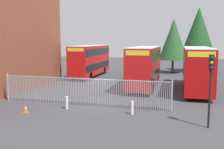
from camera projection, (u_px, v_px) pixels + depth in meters
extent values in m
plane|color=#3D3D42|center=(121.00, 88.00, 27.55)|extent=(100.00, 100.00, 0.00)
cylinder|color=gray|center=(8.00, 88.00, 21.81)|extent=(0.06, 0.06, 2.20)
cylinder|color=gray|center=(9.00, 88.00, 21.77)|extent=(0.06, 0.06, 2.20)
cylinder|color=gray|center=(11.00, 88.00, 21.74)|extent=(0.06, 0.06, 2.20)
cylinder|color=gray|center=(12.00, 88.00, 21.70)|extent=(0.06, 0.06, 2.20)
cylinder|color=gray|center=(13.00, 88.00, 21.67)|extent=(0.06, 0.06, 2.20)
cylinder|color=gray|center=(15.00, 88.00, 21.63)|extent=(0.06, 0.06, 2.20)
cylinder|color=gray|center=(16.00, 88.00, 21.59)|extent=(0.06, 0.06, 2.20)
cylinder|color=gray|center=(18.00, 88.00, 21.56)|extent=(0.06, 0.06, 2.20)
cylinder|color=gray|center=(19.00, 88.00, 21.52)|extent=(0.06, 0.06, 2.20)
cylinder|color=gray|center=(21.00, 88.00, 21.49)|extent=(0.06, 0.06, 2.20)
cylinder|color=gray|center=(22.00, 88.00, 21.45)|extent=(0.06, 0.06, 2.20)
cylinder|color=gray|center=(24.00, 89.00, 21.42)|extent=(0.06, 0.06, 2.20)
cylinder|color=gray|center=(25.00, 89.00, 21.38)|extent=(0.06, 0.06, 2.20)
cylinder|color=gray|center=(27.00, 89.00, 21.34)|extent=(0.06, 0.06, 2.20)
cylinder|color=gray|center=(28.00, 89.00, 21.31)|extent=(0.06, 0.06, 2.20)
cylinder|color=gray|center=(30.00, 89.00, 21.27)|extent=(0.06, 0.06, 2.20)
cylinder|color=gray|center=(31.00, 89.00, 21.24)|extent=(0.06, 0.06, 2.20)
cylinder|color=gray|center=(33.00, 89.00, 21.20)|extent=(0.06, 0.06, 2.20)
cylinder|color=gray|center=(34.00, 89.00, 21.17)|extent=(0.06, 0.06, 2.20)
cylinder|color=gray|center=(36.00, 89.00, 21.13)|extent=(0.06, 0.06, 2.20)
cylinder|color=gray|center=(37.00, 89.00, 21.09)|extent=(0.06, 0.06, 2.20)
cylinder|color=gray|center=(39.00, 89.00, 21.06)|extent=(0.06, 0.06, 2.20)
cylinder|color=gray|center=(40.00, 89.00, 21.02)|extent=(0.06, 0.06, 2.20)
cylinder|color=gray|center=(42.00, 90.00, 20.99)|extent=(0.06, 0.06, 2.20)
cylinder|color=gray|center=(43.00, 90.00, 20.95)|extent=(0.06, 0.06, 2.20)
cylinder|color=gray|center=(45.00, 90.00, 20.92)|extent=(0.06, 0.06, 2.20)
cylinder|color=gray|center=(46.00, 90.00, 20.88)|extent=(0.06, 0.06, 2.20)
cylinder|color=gray|center=(48.00, 90.00, 20.84)|extent=(0.06, 0.06, 2.20)
cylinder|color=gray|center=(49.00, 90.00, 20.81)|extent=(0.06, 0.06, 2.20)
cylinder|color=gray|center=(51.00, 90.00, 20.77)|extent=(0.06, 0.06, 2.20)
cylinder|color=gray|center=(53.00, 90.00, 20.74)|extent=(0.06, 0.06, 2.20)
cylinder|color=gray|center=(54.00, 90.00, 20.70)|extent=(0.06, 0.06, 2.20)
cylinder|color=gray|center=(56.00, 90.00, 20.67)|extent=(0.06, 0.06, 2.20)
cylinder|color=gray|center=(57.00, 90.00, 20.63)|extent=(0.06, 0.06, 2.20)
cylinder|color=gray|center=(59.00, 90.00, 20.59)|extent=(0.06, 0.06, 2.20)
cylinder|color=gray|center=(61.00, 91.00, 20.56)|extent=(0.06, 0.06, 2.20)
cylinder|color=gray|center=(62.00, 91.00, 20.52)|extent=(0.06, 0.06, 2.20)
cylinder|color=gray|center=(64.00, 91.00, 20.49)|extent=(0.06, 0.06, 2.20)
cylinder|color=gray|center=(65.00, 91.00, 20.45)|extent=(0.06, 0.06, 2.20)
cylinder|color=gray|center=(67.00, 91.00, 20.42)|extent=(0.06, 0.06, 2.20)
cylinder|color=gray|center=(69.00, 91.00, 20.38)|extent=(0.06, 0.06, 2.20)
cylinder|color=gray|center=(70.00, 91.00, 20.34)|extent=(0.06, 0.06, 2.20)
cylinder|color=gray|center=(72.00, 91.00, 20.31)|extent=(0.06, 0.06, 2.20)
cylinder|color=gray|center=(73.00, 91.00, 20.27)|extent=(0.06, 0.06, 2.20)
cylinder|color=gray|center=(75.00, 91.00, 20.24)|extent=(0.06, 0.06, 2.20)
cylinder|color=gray|center=(77.00, 91.00, 20.20)|extent=(0.06, 0.06, 2.20)
cylinder|color=gray|center=(78.00, 91.00, 20.17)|extent=(0.06, 0.06, 2.20)
cylinder|color=gray|center=(80.00, 92.00, 20.13)|extent=(0.06, 0.06, 2.20)
cylinder|color=gray|center=(82.00, 92.00, 20.09)|extent=(0.06, 0.06, 2.20)
cylinder|color=gray|center=(83.00, 92.00, 20.06)|extent=(0.06, 0.06, 2.20)
cylinder|color=gray|center=(85.00, 92.00, 20.02)|extent=(0.06, 0.06, 2.20)
cylinder|color=gray|center=(87.00, 92.00, 19.99)|extent=(0.06, 0.06, 2.20)
cylinder|color=gray|center=(89.00, 92.00, 19.95)|extent=(0.06, 0.06, 2.20)
cylinder|color=gray|center=(90.00, 92.00, 19.92)|extent=(0.06, 0.06, 2.20)
cylinder|color=gray|center=(92.00, 92.00, 19.88)|extent=(0.06, 0.06, 2.20)
cylinder|color=gray|center=(94.00, 92.00, 19.84)|extent=(0.06, 0.06, 2.20)
cylinder|color=gray|center=(95.00, 92.00, 19.81)|extent=(0.06, 0.06, 2.20)
cylinder|color=gray|center=(97.00, 92.00, 19.77)|extent=(0.06, 0.06, 2.20)
cylinder|color=gray|center=(99.00, 93.00, 19.74)|extent=(0.06, 0.06, 2.20)
cylinder|color=gray|center=(101.00, 93.00, 19.70)|extent=(0.06, 0.06, 2.20)
cylinder|color=gray|center=(102.00, 93.00, 19.67)|extent=(0.06, 0.06, 2.20)
cylinder|color=gray|center=(104.00, 93.00, 19.63)|extent=(0.06, 0.06, 2.20)
cylinder|color=gray|center=(106.00, 93.00, 19.59)|extent=(0.06, 0.06, 2.20)
cylinder|color=gray|center=(108.00, 93.00, 19.56)|extent=(0.06, 0.06, 2.20)
cylinder|color=gray|center=(109.00, 93.00, 19.52)|extent=(0.06, 0.06, 2.20)
cylinder|color=gray|center=(111.00, 93.00, 19.49)|extent=(0.06, 0.06, 2.20)
cylinder|color=gray|center=(113.00, 93.00, 19.45)|extent=(0.06, 0.06, 2.20)
cylinder|color=gray|center=(115.00, 93.00, 19.42)|extent=(0.06, 0.06, 2.20)
cylinder|color=gray|center=(116.00, 94.00, 19.38)|extent=(0.06, 0.06, 2.20)
cylinder|color=gray|center=(118.00, 94.00, 19.34)|extent=(0.06, 0.06, 2.20)
cylinder|color=gray|center=(120.00, 94.00, 19.31)|extent=(0.06, 0.06, 2.20)
cylinder|color=gray|center=(122.00, 94.00, 19.27)|extent=(0.06, 0.06, 2.20)
cylinder|color=gray|center=(124.00, 94.00, 19.24)|extent=(0.06, 0.06, 2.20)
cylinder|color=gray|center=(126.00, 94.00, 19.20)|extent=(0.06, 0.06, 2.20)
cylinder|color=gray|center=(127.00, 94.00, 19.17)|extent=(0.06, 0.06, 2.20)
cylinder|color=gray|center=(129.00, 94.00, 19.13)|extent=(0.06, 0.06, 2.20)
cylinder|color=gray|center=(131.00, 94.00, 19.10)|extent=(0.06, 0.06, 2.20)
cylinder|color=gray|center=(133.00, 94.00, 19.06)|extent=(0.06, 0.06, 2.20)
cylinder|color=gray|center=(135.00, 95.00, 19.02)|extent=(0.06, 0.06, 2.20)
cylinder|color=gray|center=(137.00, 95.00, 18.99)|extent=(0.06, 0.06, 2.20)
cylinder|color=gray|center=(139.00, 95.00, 18.95)|extent=(0.06, 0.06, 2.20)
cylinder|color=gray|center=(140.00, 95.00, 18.92)|extent=(0.06, 0.06, 2.20)
cylinder|color=gray|center=(142.00, 95.00, 18.88)|extent=(0.06, 0.06, 2.20)
cylinder|color=gray|center=(144.00, 95.00, 18.85)|extent=(0.06, 0.06, 2.20)
cylinder|color=gray|center=(146.00, 95.00, 18.81)|extent=(0.06, 0.06, 2.20)
cylinder|color=gray|center=(148.00, 95.00, 18.77)|extent=(0.06, 0.06, 2.20)
cylinder|color=gray|center=(150.00, 95.00, 18.74)|extent=(0.06, 0.06, 2.20)
cylinder|color=gray|center=(152.00, 95.00, 18.70)|extent=(0.06, 0.06, 2.20)
cylinder|color=gray|center=(154.00, 96.00, 18.67)|extent=(0.06, 0.06, 2.20)
cylinder|color=gray|center=(156.00, 96.00, 18.63)|extent=(0.06, 0.06, 2.20)
cylinder|color=gray|center=(158.00, 96.00, 18.60)|extent=(0.06, 0.06, 2.20)
cylinder|color=gray|center=(160.00, 96.00, 18.56)|extent=(0.06, 0.06, 2.20)
cylinder|color=gray|center=(162.00, 96.00, 18.52)|extent=(0.06, 0.06, 2.20)
cylinder|color=gray|center=(164.00, 96.00, 18.49)|extent=(0.06, 0.06, 2.20)
cylinder|color=gray|center=(166.00, 96.00, 18.45)|extent=(0.06, 0.06, 2.20)
cylinder|color=gray|center=(168.00, 96.00, 18.42)|extent=(0.06, 0.06, 2.20)
cylinder|color=gray|center=(170.00, 96.00, 18.38)|extent=(0.06, 0.06, 2.20)
cylinder|color=gray|center=(172.00, 97.00, 18.35)|extent=(0.06, 0.06, 2.20)
cylinder|color=gray|center=(82.00, 79.00, 19.94)|extent=(13.65, 0.07, 0.07)
cylinder|color=gray|center=(8.00, 87.00, 21.80)|extent=(0.14, 0.14, 2.35)
cylinder|color=gray|center=(172.00, 96.00, 18.34)|extent=(0.14, 0.14, 2.35)
cube|color=#B70C0C|center=(197.00, 68.00, 25.78)|extent=(2.50, 10.80, 4.00)
cube|color=black|center=(196.00, 76.00, 25.89)|extent=(2.54, 10.37, 0.90)
cube|color=black|center=(197.00, 56.00, 25.63)|extent=(2.54, 10.37, 0.90)
cube|color=yellow|center=(202.00, 54.00, 20.44)|extent=(2.12, 0.12, 0.44)
cube|color=silver|center=(197.00, 48.00, 25.52)|extent=(2.50, 10.80, 0.08)
cylinder|color=black|center=(185.00, 92.00, 23.09)|extent=(0.30, 1.04, 1.04)
cylinder|color=black|center=(211.00, 93.00, 22.54)|extent=(0.30, 1.04, 1.04)
cylinder|color=black|center=(184.00, 81.00, 29.15)|extent=(0.30, 1.04, 1.04)
cylinder|color=black|center=(205.00, 82.00, 28.59)|extent=(0.30, 1.04, 1.04)
cube|color=red|center=(145.00, 66.00, 28.01)|extent=(2.50, 10.80, 4.00)
cube|color=black|center=(145.00, 73.00, 28.11)|extent=(2.54, 10.37, 0.90)
cube|color=black|center=(145.00, 55.00, 27.85)|extent=(2.54, 10.37, 0.90)
cube|color=yellow|center=(137.00, 53.00, 22.66)|extent=(2.12, 0.12, 0.44)
cube|color=silver|center=(145.00, 47.00, 27.74)|extent=(2.50, 10.80, 0.08)
cylinder|color=black|center=(129.00, 87.00, 25.32)|extent=(0.30, 1.04, 1.04)
cylinder|color=black|center=(151.00, 88.00, 24.76)|extent=(0.30, 1.04, 1.04)
cylinder|color=black|center=(139.00, 78.00, 31.37)|extent=(0.30, 1.04, 1.04)
cylinder|color=black|center=(157.00, 79.00, 30.81)|extent=(0.30, 1.04, 1.04)
cube|color=red|center=(91.00, 60.00, 36.59)|extent=(2.50, 10.80, 4.00)
cube|color=black|center=(91.00, 65.00, 36.69)|extent=(2.54, 10.37, 0.90)
cube|color=black|center=(90.00, 52.00, 36.43)|extent=(2.54, 10.37, 0.90)
cube|color=yellow|center=(76.00, 50.00, 31.24)|extent=(2.12, 0.12, 0.44)
cube|color=silver|center=(90.00, 46.00, 36.32)|extent=(2.50, 10.80, 0.08)
cylinder|color=black|center=(74.00, 75.00, 33.90)|extent=(0.30, 1.04, 1.04)
cylinder|color=black|center=(90.00, 76.00, 33.34)|extent=(0.30, 1.04, 1.04)
cylinder|color=black|center=(90.00, 70.00, 39.95)|extent=(0.30, 1.04, 1.04)
cylinder|color=black|center=(104.00, 71.00, 39.39)|extent=(0.30, 1.04, 1.04)
cylinder|color=silver|center=(67.00, 103.00, 19.15)|extent=(0.20, 0.20, 0.95)
cylinder|color=silver|center=(132.00, 108.00, 17.64)|extent=(0.20, 0.20, 0.95)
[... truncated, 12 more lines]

